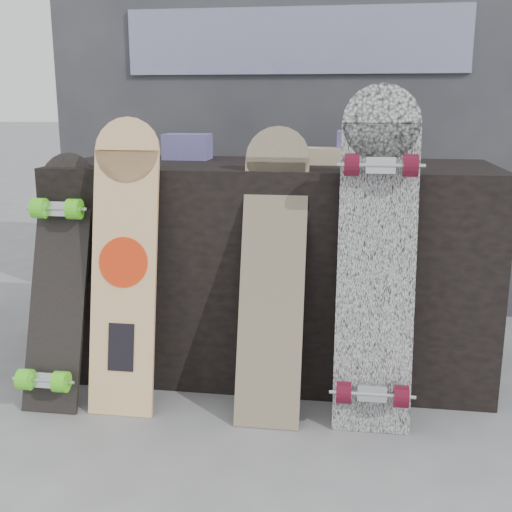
% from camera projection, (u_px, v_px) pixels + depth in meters
% --- Properties ---
extents(ground, '(60.00, 60.00, 0.00)m').
position_uv_depth(ground, '(254.00, 424.00, 2.09)').
color(ground, slate).
rests_on(ground, ground).
extents(vendor_table, '(1.60, 0.60, 0.80)m').
position_uv_depth(vendor_table, '(274.00, 268.00, 2.48)').
color(vendor_table, black).
rests_on(vendor_table, ground).
extents(booth, '(2.40, 0.22, 2.20)m').
position_uv_depth(booth, '(296.00, 85.00, 3.13)').
color(booth, '#323237').
rests_on(booth, ground).
extents(merch_box_purple, '(0.18, 0.12, 0.10)m').
position_uv_depth(merch_box_purple, '(187.00, 147.00, 2.55)').
color(merch_box_purple, '#443D7D').
rests_on(merch_box_purple, vendor_table).
extents(merch_box_small, '(0.14, 0.14, 0.12)m').
position_uv_depth(merch_box_small, '(356.00, 147.00, 2.36)').
color(merch_box_small, '#443D7D').
rests_on(merch_box_small, vendor_table).
extents(merch_box_flat, '(0.22, 0.10, 0.06)m').
position_uv_depth(merch_box_flat, '(323.00, 156.00, 2.35)').
color(merch_box_flat, '#D1B78C').
rests_on(merch_box_flat, vendor_table).
extents(longboard_geisha, '(0.22, 0.23, 0.98)m').
position_uv_depth(longboard_geisha, '(124.00, 258.00, 2.14)').
color(longboard_geisha, beige).
rests_on(longboard_geisha, ground).
extents(longboard_celtic, '(0.21, 0.31, 0.95)m').
position_uv_depth(longboard_celtic, '(273.00, 265.00, 2.10)').
color(longboard_celtic, '#CCB68B').
rests_on(longboard_celtic, ground).
extents(longboard_cascadia, '(0.24, 0.28, 1.08)m').
position_uv_depth(longboard_cascadia, '(377.00, 255.00, 2.00)').
color(longboard_cascadia, white).
rests_on(longboard_cascadia, ground).
extents(skateboard_dark, '(0.20, 0.36, 0.85)m').
position_uv_depth(skateboard_dark, '(58.00, 278.00, 2.20)').
color(skateboard_dark, black).
rests_on(skateboard_dark, ground).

